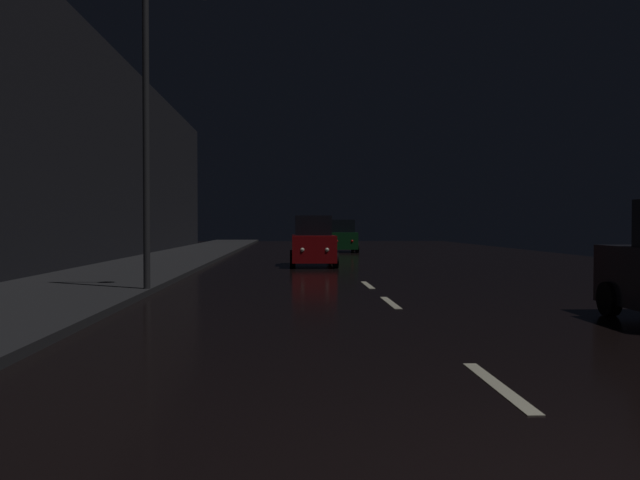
{
  "coord_description": "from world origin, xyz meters",
  "views": [
    {
      "loc": [
        -2.15,
        -3.84,
        1.68
      ],
      "look_at": [
        -1.21,
        17.42,
        1.2
      ],
      "focal_mm": 37.61,
      "sensor_mm": 36.0,
      "label": 1
    }
  ],
  "objects": [
    {
      "name": "ground",
      "position": [
        0.0,
        24.5,
        -0.01
      ],
      "size": [
        27.8,
        84.0,
        0.02
      ],
      "primitive_type": "cube",
      "color": "black"
    },
    {
      "name": "lane_centerline",
      "position": [
        0.0,
        9.4,
        0.01
      ],
      "size": [
        0.16,
        13.93,
        0.01
      ],
      "color": "beige",
      "rests_on": "ground"
    },
    {
      "name": "sidewalk_left",
      "position": [
        -7.7,
        24.5,
        0.07
      ],
      "size": [
        4.4,
        84.0,
        0.15
      ],
      "primitive_type": "cube",
      "color": "#28282B",
      "rests_on": "ground"
    },
    {
      "name": "car_distant_taillights",
      "position": [
        1.08,
        37.99,
        0.92
      ],
      "size": [
        1.84,
        3.99,
        2.01
      ],
      "rotation": [
        0.0,
        0.0,
        1.57
      ],
      "color": "#0F3819",
      "rests_on": "ground"
    },
    {
      "name": "car_approaching_headlights",
      "position": [
        -1.23,
        23.59,
        0.94
      ],
      "size": [
        1.89,
        4.09,
        2.06
      ],
      "rotation": [
        0.0,
        0.0,
        -1.57
      ],
      "color": "maroon",
      "rests_on": "ground"
    },
    {
      "name": "streetlamp_overhead",
      "position": [
        -5.15,
        12.37,
        4.94
      ],
      "size": [
        1.7,
        0.44,
        7.51
      ],
      "color": "#2D2D30",
      "rests_on": "ground"
    },
    {
      "name": "building_facade_left",
      "position": [
        -10.3,
        21.0,
        4.73
      ],
      "size": [
        0.8,
        63.0,
        9.46
      ],
      "primitive_type": "cube",
      "color": "black",
      "rests_on": "ground"
    }
  ]
}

